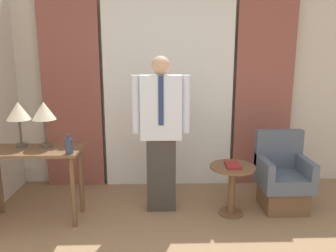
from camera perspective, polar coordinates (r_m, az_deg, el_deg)
wall_back at (r=4.46m, az=0.03°, el=7.04°), size 10.00×0.06×2.70m
curtain_sheer_center at (r=4.34m, az=0.08°, el=6.09°), size 1.69×0.06×2.58m
curtain_drape_left at (r=4.49m, az=-16.41°, el=5.80°), size 0.76×0.06×2.58m
curtain_drape_right at (r=4.56m, az=16.31°, el=5.90°), size 0.76×0.06×2.58m
desk at (r=3.75m, az=-22.53°, el=-6.03°), size 1.03×0.46×0.80m
table_lamp_left at (r=3.76m, az=-24.60°, el=2.14°), size 0.24×0.24×0.49m
table_lamp_right at (r=3.66m, az=-20.79°, el=2.22°), size 0.24×0.24×0.49m
bottle_near_edge at (r=3.40m, az=-16.87°, el=-3.29°), size 0.07×0.07×0.20m
person at (r=3.63m, az=-1.22°, el=-0.53°), size 0.65×0.21×1.75m
armchair at (r=4.07m, az=19.28°, el=-8.87°), size 0.55×0.54×0.89m
side_table at (r=3.74m, az=11.08°, el=-9.49°), size 0.50×0.50×0.57m
book at (r=3.65m, az=11.22°, el=-6.71°), size 0.15×0.23×0.03m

